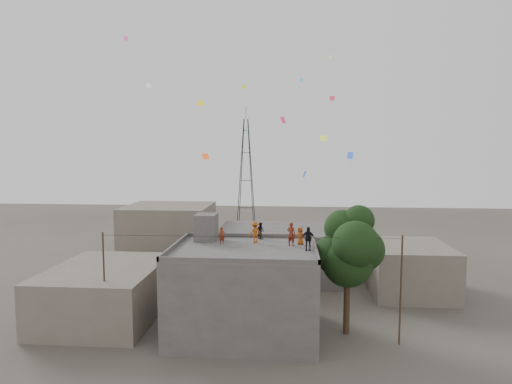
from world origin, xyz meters
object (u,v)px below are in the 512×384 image
(transmission_tower, at_px, (246,174))
(tree, at_px, (350,248))
(person_red_adult, at_px, (291,234))
(person_dark_adult, at_px, (308,239))
(stair_head_box, at_px, (206,227))

(transmission_tower, bearing_deg, tree, -73.91)
(person_red_adult, xyz_separation_m, person_dark_adult, (1.14, -1.38, -0.03))
(person_red_adult, height_order, person_dark_adult, person_red_adult)
(transmission_tower, bearing_deg, person_red_adult, -79.41)
(transmission_tower, distance_m, person_red_adult, 39.55)
(stair_head_box, distance_m, person_red_adult, 6.61)
(transmission_tower, relative_size, person_red_adult, 11.79)
(person_red_adult, distance_m, person_dark_adult, 1.79)
(tree, height_order, person_dark_adult, tree)
(transmission_tower, bearing_deg, stair_head_box, -88.77)
(transmission_tower, bearing_deg, person_dark_adult, -78.20)
(person_dark_adult, bearing_deg, stair_head_box, 163.67)
(person_dark_adult, bearing_deg, transmission_tower, 105.69)
(tree, bearing_deg, person_red_adult, 171.91)
(tree, relative_size, transmission_tower, 0.45)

